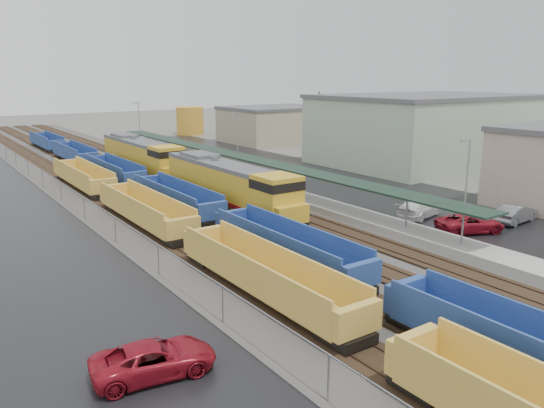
{
  "coord_description": "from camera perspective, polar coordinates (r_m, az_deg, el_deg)",
  "views": [
    {
      "loc": [
        -21.33,
        -1.37,
        12.05
      ],
      "look_at": [
        2.24,
        32.64,
        2.0
      ],
      "focal_mm": 35.0,
      "sensor_mm": 36.0,
      "label": 1
    }
  ],
  "objects": [
    {
      "name": "distant_hills",
      "position": [
        222.45,
        -17.65,
        9.92
      ],
      "size": [
        301.0,
        140.0,
        25.2
      ],
      "color": "#51644E",
      "rests_on": "ground"
    },
    {
      "name": "chainlink_fence",
      "position": [
        61.85,
        -23.21,
        2.82
      ],
      "size": [
        0.08,
        160.04,
        2.02
      ],
      "color": "gray",
      "rests_on": "ground"
    },
    {
      "name": "parked_car_east_c",
      "position": [
        47.77,
        15.51,
        -0.47
      ],
      "size": [
        3.67,
        5.98,
        1.62
      ],
      "primitive_type": "imported",
      "rotation": [
        0.0,
        0.0,
        1.84
      ],
      "color": "white",
      "rests_on": "ground"
    },
    {
      "name": "trackbed",
      "position": [
        66.05,
        -15.31,
        2.79
      ],
      "size": [
        14.6,
        160.0,
        0.22
      ],
      "color": "black",
      "rests_on": "ground"
    },
    {
      "name": "industrial_buildings",
      "position": [
        76.03,
        16.69,
        7.19
      ],
      "size": [
        32.52,
        75.3,
        9.5
      ],
      "color": "tan",
      "rests_on": "ground"
    },
    {
      "name": "station_platform",
      "position": [
        60.98,
        -3.69,
        2.93
      ],
      "size": [
        3.0,
        80.0,
        8.0
      ],
      "color": "#9E9B93",
      "rests_on": "ground"
    },
    {
      "name": "well_string_yellow",
      "position": [
        29.55,
        -0.76,
        -7.93
      ],
      "size": [
        2.68,
        86.2,
        2.37
      ],
      "color": "gold",
      "rests_on": "ground"
    },
    {
      "name": "ballast_strip",
      "position": [
        66.07,
        -15.31,
        2.69
      ],
      "size": [
        20.0,
        160.0,
        0.08
      ],
      "primitive_type": "cube",
      "color": "#302D2B",
      "rests_on": "ground"
    },
    {
      "name": "east_commuter_lot",
      "position": [
        66.41,
        3.36,
        3.18
      ],
      "size": [
        16.0,
        100.0,
        0.02
      ],
      "primitive_type": "cube",
      "color": "black",
      "rests_on": "ground"
    },
    {
      "name": "tree_east",
      "position": [
        77.39,
        5.06,
        9.47
      ],
      "size": [
        4.4,
        4.4,
        10.0
      ],
      "color": "#332316",
      "rests_on": "ground"
    },
    {
      "name": "parked_car_west_c",
      "position": [
        23.18,
        -12.57,
        -16.0
      ],
      "size": [
        3.06,
        5.4,
        1.42
      ],
      "primitive_type": "imported",
      "rotation": [
        0.0,
        0.0,
        1.43
      ],
      "color": "maroon",
      "rests_on": "ground"
    },
    {
      "name": "parked_car_east_e",
      "position": [
        48.82,
        24.72,
        -0.97
      ],
      "size": [
        2.04,
        4.87,
        1.56
      ],
      "primitive_type": "imported",
      "rotation": [
        0.0,
        0.0,
        1.65
      ],
      "color": "#535558",
      "rests_on": "ground"
    },
    {
      "name": "storage_tank",
      "position": [
        113.62,
        -8.82,
        8.84
      ],
      "size": [
        5.68,
        5.68,
        5.68
      ],
      "primitive_type": "cylinder",
      "color": "gold",
      "rests_on": "ground"
    },
    {
      "name": "well_string_blue",
      "position": [
        48.52,
        -10.32,
        0.47
      ],
      "size": [
        2.65,
        115.93,
        2.35
      ],
      "color": "navy",
      "rests_on": "ground"
    },
    {
      "name": "parked_car_east_b",
      "position": [
        44.49,
        20.53,
        -1.97
      ],
      "size": [
        4.28,
        5.86,
        1.48
      ],
      "primitive_type": "imported",
      "rotation": [
        0.0,
        0.0,
        1.18
      ],
      "color": "maroon",
      "rests_on": "ground"
    },
    {
      "name": "locomotive_lead",
      "position": [
        47.48,
        -4.52,
        1.96
      ],
      "size": [
        3.11,
        20.48,
        4.64
      ],
      "color": "black",
      "rests_on": "ground"
    },
    {
      "name": "locomotive_trail",
      "position": [
        66.22,
        -13.77,
        4.94
      ],
      "size": [
        3.11,
        20.48,
        4.64
      ],
      "color": "black",
      "rests_on": "ground"
    }
  ]
}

